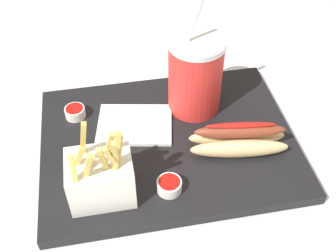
{
  "coord_description": "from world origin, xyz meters",
  "views": [
    {
      "loc": [
        0.09,
        0.49,
        0.55
      ],
      "look_at": [
        0.0,
        0.0,
        0.05
      ],
      "focal_mm": 45.11,
      "sensor_mm": 36.0,
      "label": 1
    }
  ],
  "objects_px": {
    "fries_basket": "(101,177)",
    "hot_dog_1": "(238,140)",
    "ketchup_cup_1": "(75,112)",
    "ketchup_cup_2": "(169,185)",
    "napkin_stack": "(135,124)",
    "soda_cup": "(195,75)"
  },
  "relations": [
    {
      "from": "ketchup_cup_1",
      "to": "ketchup_cup_2",
      "type": "height_order",
      "value": "same"
    },
    {
      "from": "hot_dog_1",
      "to": "ketchup_cup_1",
      "type": "height_order",
      "value": "hot_dog_1"
    },
    {
      "from": "soda_cup",
      "to": "napkin_stack",
      "type": "xyz_separation_m",
      "value": [
        0.12,
        0.03,
        -0.07
      ]
    },
    {
      "from": "hot_dog_1",
      "to": "ketchup_cup_1",
      "type": "xyz_separation_m",
      "value": [
        0.27,
        -0.13,
        -0.01
      ]
    },
    {
      "from": "fries_basket",
      "to": "ketchup_cup_2",
      "type": "relative_size",
      "value": 3.73
    },
    {
      "from": "ketchup_cup_1",
      "to": "napkin_stack",
      "type": "xyz_separation_m",
      "value": [
        -0.1,
        0.04,
        -0.01
      ]
    },
    {
      "from": "fries_basket",
      "to": "napkin_stack",
      "type": "relative_size",
      "value": 1.11
    },
    {
      "from": "fries_basket",
      "to": "napkin_stack",
      "type": "xyz_separation_m",
      "value": [
        -0.07,
        -0.14,
        -0.04
      ]
    },
    {
      "from": "soda_cup",
      "to": "ketchup_cup_2",
      "type": "xyz_separation_m",
      "value": [
        0.08,
        0.18,
        -0.06
      ]
    },
    {
      "from": "soda_cup",
      "to": "fries_basket",
      "type": "xyz_separation_m",
      "value": [
        0.18,
        0.17,
        -0.03
      ]
    },
    {
      "from": "soda_cup",
      "to": "fries_basket",
      "type": "height_order",
      "value": "soda_cup"
    },
    {
      "from": "ketchup_cup_2",
      "to": "napkin_stack",
      "type": "xyz_separation_m",
      "value": [
        0.03,
        -0.15,
        -0.01
      ]
    },
    {
      "from": "ketchup_cup_2",
      "to": "fries_basket",
      "type": "bearing_deg",
      "value": -6.25
    },
    {
      "from": "ketchup_cup_2",
      "to": "ketchup_cup_1",
      "type": "bearing_deg",
      "value": -54.52
    },
    {
      "from": "hot_dog_1",
      "to": "ketchup_cup_2",
      "type": "relative_size",
      "value": 4.32
    },
    {
      "from": "soda_cup",
      "to": "napkin_stack",
      "type": "height_order",
      "value": "soda_cup"
    },
    {
      "from": "soda_cup",
      "to": "napkin_stack",
      "type": "bearing_deg",
      "value": 16.29
    },
    {
      "from": "soda_cup",
      "to": "hot_dog_1",
      "type": "bearing_deg",
      "value": 111.19
    },
    {
      "from": "fries_basket",
      "to": "hot_dog_1",
      "type": "height_order",
      "value": "fries_basket"
    },
    {
      "from": "ketchup_cup_1",
      "to": "napkin_stack",
      "type": "bearing_deg",
      "value": 156.84
    },
    {
      "from": "soda_cup",
      "to": "hot_dog_1",
      "type": "height_order",
      "value": "soda_cup"
    },
    {
      "from": "soda_cup",
      "to": "ketchup_cup_2",
      "type": "distance_m",
      "value": 0.21
    }
  ]
}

